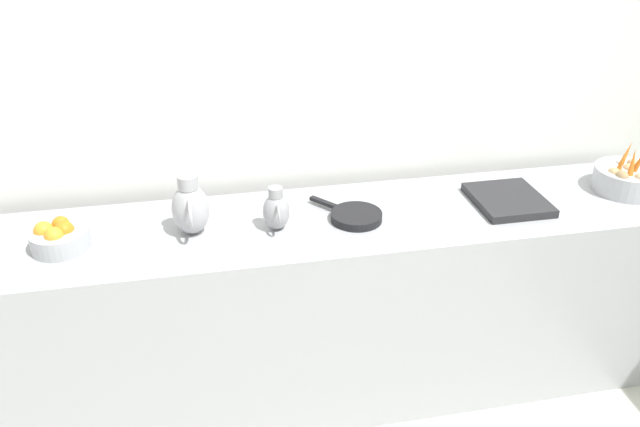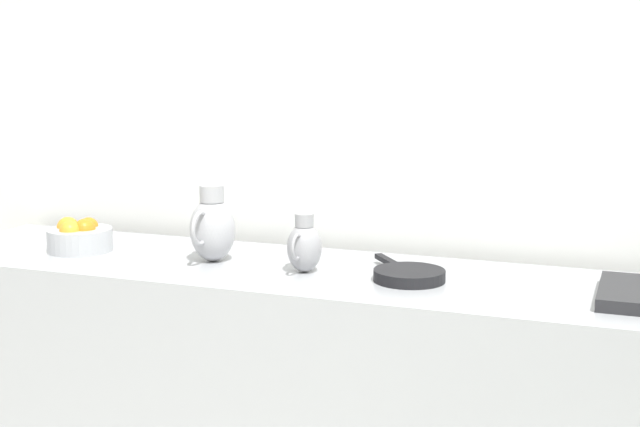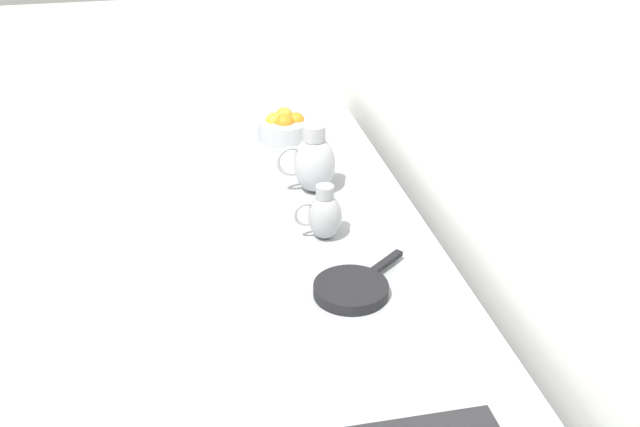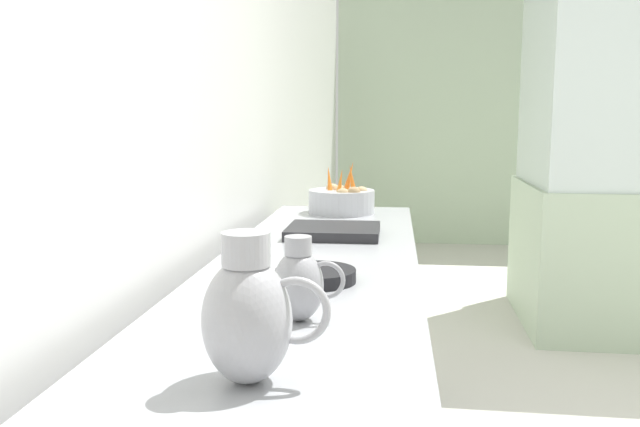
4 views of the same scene
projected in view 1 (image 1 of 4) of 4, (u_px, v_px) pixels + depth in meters
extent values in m
cube|color=white|center=(424.00, 52.00, 2.86)|extent=(0.10, 9.48, 3.00)
cube|color=#9EA0A5|center=(334.00, 307.00, 2.90)|extent=(0.63, 3.19, 0.93)
cylinder|color=#ADAFB5|center=(628.00, 180.00, 2.89)|extent=(0.30, 0.30, 0.11)
torus|color=#ADAFB5|center=(625.00, 189.00, 2.91)|extent=(0.18, 0.18, 0.01)
cone|color=orange|center=(640.00, 162.00, 2.81)|extent=(0.08, 0.08, 0.17)
cone|color=orange|center=(622.00, 162.00, 2.84)|extent=(0.05, 0.04, 0.13)
cone|color=orange|center=(625.00, 155.00, 2.89)|extent=(0.05, 0.09, 0.14)
cone|color=orange|center=(632.00, 165.00, 2.79)|extent=(0.07, 0.06, 0.15)
ellipsoid|color=tan|center=(614.00, 173.00, 2.84)|extent=(0.06, 0.05, 0.04)
ellipsoid|color=tan|center=(630.00, 169.00, 2.87)|extent=(0.07, 0.06, 0.05)
ellipsoid|color=tan|center=(634.00, 164.00, 2.91)|extent=(0.06, 0.05, 0.05)
ellipsoid|color=tan|center=(640.00, 178.00, 2.78)|extent=(0.06, 0.05, 0.05)
ellipsoid|color=#9E7F56|center=(622.00, 176.00, 2.80)|extent=(0.06, 0.05, 0.05)
cylinder|color=#ADAFB5|center=(60.00, 239.00, 2.45)|extent=(0.22, 0.22, 0.08)
sphere|color=orange|center=(64.00, 231.00, 2.43)|extent=(0.08, 0.08, 0.08)
sphere|color=orange|center=(44.00, 231.00, 2.43)|extent=(0.08, 0.08, 0.08)
sphere|color=orange|center=(61.00, 225.00, 2.47)|extent=(0.07, 0.07, 0.07)
sphere|color=orange|center=(54.00, 236.00, 2.39)|extent=(0.07, 0.07, 0.07)
ellipsoid|color=#A3A3A8|center=(191.00, 209.00, 2.52)|extent=(0.15, 0.15, 0.21)
cylinder|color=#A3A3A8|center=(188.00, 182.00, 2.47)|extent=(0.08, 0.08, 0.06)
torus|color=#A3A3A8|center=(191.00, 214.00, 2.44)|extent=(0.11, 0.01, 0.11)
ellipsoid|color=#939399|center=(276.00, 212.00, 2.57)|extent=(0.11, 0.11, 0.15)
cylinder|color=#939399|center=(275.00, 192.00, 2.52)|extent=(0.06, 0.06, 0.04)
torus|color=#939399|center=(278.00, 215.00, 2.51)|extent=(0.08, 0.01, 0.08)
cube|color=#232326|center=(508.00, 200.00, 2.79)|extent=(0.34, 0.30, 0.04)
cylinder|color=black|center=(356.00, 216.00, 2.65)|extent=(0.22, 0.22, 0.03)
cube|color=black|center=(324.00, 202.00, 2.75)|extent=(0.12, 0.11, 0.02)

